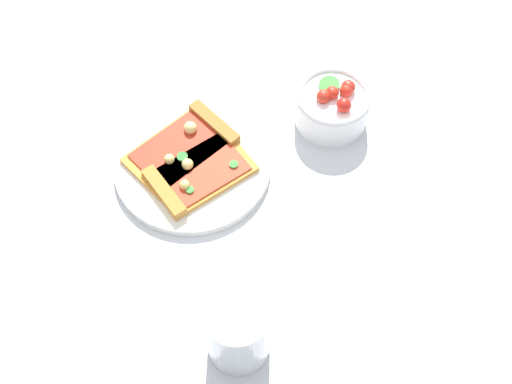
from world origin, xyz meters
The scene contains 6 objects.
ground_plane centered at (0.00, 0.00, 0.00)m, with size 2.40×2.40×0.00m, color silver.
plate centered at (0.04, -0.02, 0.01)m, with size 0.24×0.24×0.01m, color white.
pizza_slice_near centered at (0.01, -0.01, 0.02)m, with size 0.12×0.16×0.02m.
pizza_slice_far centered at (0.06, -0.04, 0.02)m, with size 0.12×0.17×0.03m.
salad_bowl centered at (-0.07, -0.23, 0.03)m, with size 0.11×0.11×0.08m.
soda_glass centered at (-0.20, 0.14, 0.05)m, with size 0.08×0.08×0.12m.
Camera 1 is at (-0.39, 0.34, 0.84)m, focal length 46.83 mm.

